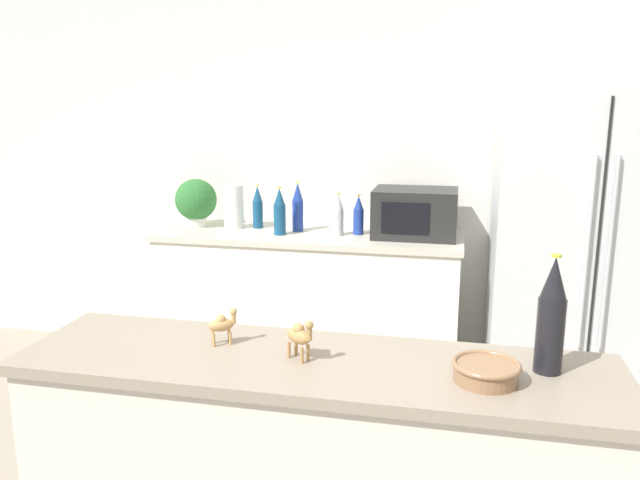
{
  "coord_description": "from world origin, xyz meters",
  "views": [
    {
      "loc": [
        0.4,
        -1.2,
        1.69
      ],
      "look_at": [
        -0.18,
        1.43,
        1.1
      ],
      "focal_mm": 35.0,
      "sensor_mm": 36.0,
      "label": 1
    }
  ],
  "objects_px": {
    "back_bottle_4": "(358,215)",
    "potted_plant": "(196,201)",
    "paper_towel_roll": "(234,207)",
    "camel_figurine_second": "(222,324)",
    "back_bottle_2": "(298,207)",
    "microwave": "(415,213)",
    "back_bottle_1": "(338,215)",
    "fruit_bowl": "(486,371)",
    "back_bottle_0": "(258,207)",
    "wine_bottle": "(551,316)",
    "camel_figurine": "(300,335)",
    "refrigerator": "(583,255)",
    "back_bottle_3": "(280,212)"
  },
  "relations": [
    {
      "from": "back_bottle_2",
      "to": "back_bottle_3",
      "type": "distance_m",
      "value": 0.15
    },
    {
      "from": "microwave",
      "to": "back_bottle_0",
      "type": "xyz_separation_m",
      "value": [
        -0.98,
        0.05,
        -0.01
      ]
    },
    {
      "from": "wine_bottle",
      "to": "fruit_bowl",
      "type": "distance_m",
      "value": 0.24
    },
    {
      "from": "potted_plant",
      "to": "back_bottle_4",
      "type": "xyz_separation_m",
      "value": [
        1.04,
        -0.02,
        -0.05
      ]
    },
    {
      "from": "refrigerator",
      "to": "back_bottle_4",
      "type": "distance_m",
      "value": 1.26
    },
    {
      "from": "potted_plant",
      "to": "camel_figurine",
      "type": "relative_size",
      "value": 2.3
    },
    {
      "from": "wine_bottle",
      "to": "microwave",
      "type": "bearing_deg",
      "value": 104.9
    },
    {
      "from": "back_bottle_1",
      "to": "camel_figurine",
      "type": "xyz_separation_m",
      "value": [
        0.24,
        -1.89,
        -0.01
      ]
    },
    {
      "from": "fruit_bowl",
      "to": "camel_figurine_second",
      "type": "distance_m",
      "value": 0.8
    },
    {
      "from": "back_bottle_0",
      "to": "camel_figurine_second",
      "type": "bearing_deg",
      "value": -75.18
    },
    {
      "from": "fruit_bowl",
      "to": "back_bottle_0",
      "type": "bearing_deg",
      "value": 122.71
    },
    {
      "from": "microwave",
      "to": "back_bottle_4",
      "type": "height_order",
      "value": "microwave"
    },
    {
      "from": "back_bottle_3",
      "to": "camel_figurine",
      "type": "height_order",
      "value": "back_bottle_3"
    },
    {
      "from": "refrigerator",
      "to": "back_bottle_1",
      "type": "xyz_separation_m",
      "value": [
        -1.36,
        0.02,
        0.16
      ]
    },
    {
      "from": "back_bottle_4",
      "to": "microwave",
      "type": "bearing_deg",
      "value": 1.61
    },
    {
      "from": "refrigerator",
      "to": "paper_towel_roll",
      "type": "relative_size",
      "value": 6.51
    },
    {
      "from": "refrigerator",
      "to": "paper_towel_roll",
      "type": "distance_m",
      "value": 2.05
    },
    {
      "from": "back_bottle_2",
      "to": "camel_figurine_second",
      "type": "bearing_deg",
      "value": -82.67
    },
    {
      "from": "microwave",
      "to": "wine_bottle",
      "type": "distance_m",
      "value": 1.95
    },
    {
      "from": "back_bottle_1",
      "to": "back_bottle_4",
      "type": "height_order",
      "value": "back_bottle_1"
    },
    {
      "from": "potted_plant",
      "to": "wine_bottle",
      "type": "distance_m",
      "value": 2.67
    },
    {
      "from": "back_bottle_4",
      "to": "camel_figurine",
      "type": "height_order",
      "value": "back_bottle_4"
    },
    {
      "from": "fruit_bowl",
      "to": "camel_figurine",
      "type": "xyz_separation_m",
      "value": [
        -0.53,
        0.03,
        0.05
      ]
    },
    {
      "from": "back_bottle_0",
      "to": "back_bottle_1",
      "type": "distance_m",
      "value": 0.54
    },
    {
      "from": "microwave",
      "to": "back_bottle_4",
      "type": "xyz_separation_m",
      "value": [
        -0.33,
        -0.01,
        -0.03
      ]
    },
    {
      "from": "refrigerator",
      "to": "fruit_bowl",
      "type": "relative_size",
      "value": 9.38
    },
    {
      "from": "paper_towel_roll",
      "to": "camel_figurine_second",
      "type": "distance_m",
      "value": 2.01
    },
    {
      "from": "paper_towel_roll",
      "to": "back_bottle_2",
      "type": "distance_m",
      "value": 0.41
    },
    {
      "from": "potted_plant",
      "to": "fruit_bowl",
      "type": "distance_m",
      "value": 2.63
    },
    {
      "from": "back_bottle_0",
      "to": "back_bottle_3",
      "type": "xyz_separation_m",
      "value": [
        0.19,
        -0.17,
        0.01
      ]
    },
    {
      "from": "potted_plant",
      "to": "back_bottle_2",
      "type": "bearing_deg",
      "value": -0.41
    },
    {
      "from": "back_bottle_4",
      "to": "wine_bottle",
      "type": "distance_m",
      "value": 2.05
    },
    {
      "from": "paper_towel_roll",
      "to": "camel_figurine_second",
      "type": "height_order",
      "value": "paper_towel_roll"
    },
    {
      "from": "microwave",
      "to": "camel_figurine",
      "type": "relative_size",
      "value": 3.66
    },
    {
      "from": "microwave",
      "to": "camel_figurine",
      "type": "xyz_separation_m",
      "value": [
        -0.2,
        -1.95,
        -0.03
      ]
    },
    {
      "from": "paper_towel_roll",
      "to": "wine_bottle",
      "type": "xyz_separation_m",
      "value": [
        1.63,
        -1.9,
        0.06
      ]
    },
    {
      "from": "microwave",
      "to": "refrigerator",
      "type": "bearing_deg",
      "value": -4.97
    },
    {
      "from": "microwave",
      "to": "back_bottle_1",
      "type": "height_order",
      "value": "microwave"
    },
    {
      "from": "microwave",
      "to": "fruit_bowl",
      "type": "distance_m",
      "value": 2.01
    },
    {
      "from": "refrigerator",
      "to": "back_bottle_3",
      "type": "relative_size",
      "value": 6.15
    },
    {
      "from": "camel_figurine_second",
      "to": "microwave",
      "type": "bearing_deg",
      "value": 76.16
    },
    {
      "from": "paper_towel_roll",
      "to": "microwave",
      "type": "bearing_deg",
      "value": -0.75
    },
    {
      "from": "back_bottle_4",
      "to": "potted_plant",
      "type": "bearing_deg",
      "value": 178.71
    },
    {
      "from": "back_bottle_0",
      "to": "camel_figurine_second",
      "type": "xyz_separation_m",
      "value": [
        0.51,
        -1.94,
        -0.03
      ]
    },
    {
      "from": "refrigerator",
      "to": "back_bottle_4",
      "type": "bearing_deg",
      "value": 176.77
    },
    {
      "from": "microwave",
      "to": "back_bottle_2",
      "type": "xyz_separation_m",
      "value": [
        -0.71,
        0.01,
        0.01
      ]
    },
    {
      "from": "paper_towel_roll",
      "to": "potted_plant",
      "type": "bearing_deg",
      "value": -179.87
    },
    {
      "from": "refrigerator",
      "to": "back_bottle_1",
      "type": "bearing_deg",
      "value": 179.26
    },
    {
      "from": "back_bottle_3",
      "to": "wine_bottle",
      "type": "relative_size",
      "value": 0.84
    },
    {
      "from": "back_bottle_4",
      "to": "refrigerator",
      "type": "bearing_deg",
      "value": -3.23
    }
  ]
}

